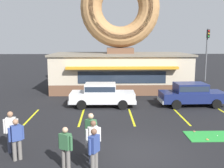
# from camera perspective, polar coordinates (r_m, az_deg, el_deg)

# --- Properties ---
(ground_plane) EXTENTS (160.00, 160.00, 0.00)m
(ground_plane) POSITION_cam_1_polar(r_m,az_deg,el_deg) (11.16, 5.55, -14.47)
(ground_plane) COLOR black
(donut_shop_building) EXTENTS (12.30, 6.75, 10.96)m
(donut_shop_building) POSITION_cam_1_polar(r_m,az_deg,el_deg) (24.11, 1.76, 7.59)
(donut_shop_building) COLOR brown
(donut_shop_building) RESTS_ON ground
(mini_donut_near_right) EXTENTS (0.13, 0.13, 0.04)m
(mini_donut_near_right) POSITION_cam_1_polar(r_m,az_deg,el_deg) (12.99, 20.04, -11.27)
(mini_donut_near_right) COLOR #D17F47
(mini_donut_near_right) RESTS_ON putting_mat
(mini_donut_far_left) EXTENTS (0.13, 0.13, 0.04)m
(mini_donut_far_left) POSITION_cam_1_polar(r_m,az_deg,el_deg) (13.86, 17.46, -9.81)
(mini_donut_far_left) COLOR #A5724C
(mini_donut_far_left) RESTS_ON putting_mat
(golf_ball) EXTENTS (0.04, 0.04, 0.04)m
(golf_ball) POSITION_cam_1_polar(r_m,az_deg,el_deg) (13.63, 21.95, -10.39)
(golf_ball) COLOR white
(golf_ball) RESTS_ON putting_mat
(car_navy) EXTENTS (4.61, 2.08, 1.60)m
(car_navy) POSITION_cam_1_polar(r_m,az_deg,el_deg) (19.07, 16.92, -1.98)
(car_navy) COLOR navy
(car_navy) RESTS_ON ground
(car_white) EXTENTS (4.59, 2.04, 1.60)m
(car_white) POSITION_cam_1_polar(r_m,az_deg,el_deg) (18.10, -2.23, -2.17)
(car_white) COLOR silver
(car_white) RESTS_ON ground
(pedestrian_blue_sweater_man) EXTENTS (0.59, 0.29, 1.73)m
(pedestrian_blue_sweater_man) POSITION_cam_1_polar(r_m,az_deg,el_deg) (11.44, -21.11, -9.30)
(pedestrian_blue_sweater_man) COLOR #474C66
(pedestrian_blue_sweater_man) RESTS_ON ground
(pedestrian_hooded_kid) EXTENTS (0.40, 0.52, 1.61)m
(pedestrian_hooded_kid) POSITION_cam_1_polar(r_m,az_deg,el_deg) (9.14, -3.92, -13.95)
(pedestrian_hooded_kid) COLOR slate
(pedestrian_hooded_kid) RESTS_ON ground
(pedestrian_leather_jacket_man) EXTENTS (0.56, 0.36, 1.63)m
(pedestrian_leather_jacket_man) POSITION_cam_1_polar(r_m,az_deg,el_deg) (9.92, -4.08, -11.96)
(pedestrian_leather_jacket_man) COLOR #474C66
(pedestrian_leather_jacket_man) RESTS_ON ground
(pedestrian_clipboard_woman) EXTENTS (0.51, 0.41, 1.62)m
(pedestrian_clipboard_woman) POSITION_cam_1_polar(r_m,az_deg,el_deg) (10.71, -20.09, -10.92)
(pedestrian_clipboard_woman) COLOR slate
(pedestrian_clipboard_woman) RESTS_ON ground
(pedestrian_beanie_man) EXTENTS (0.53, 0.40, 1.56)m
(pedestrian_beanie_man) POSITION_cam_1_polar(r_m,az_deg,el_deg) (9.56, -10.08, -13.22)
(pedestrian_beanie_man) COLOR slate
(pedestrian_beanie_man) RESTS_ON ground
(pedestrian_crossing_woman) EXTENTS (0.51, 0.41, 1.71)m
(pedestrian_crossing_woman) POSITION_cam_1_polar(r_m,az_deg,el_deg) (10.54, -4.61, -10.34)
(pedestrian_crossing_woman) COLOR slate
(pedestrian_crossing_woman) RESTS_ON ground
(trash_bin) EXTENTS (0.57, 0.57, 0.97)m
(trash_bin) POSITION_cam_1_polar(r_m,az_deg,el_deg) (22.36, 17.89, -1.37)
(trash_bin) COLOR #232833
(trash_bin) RESTS_ON ground
(traffic_light_pole) EXTENTS (0.28, 0.47, 5.80)m
(traffic_light_pole) POSITION_cam_1_polar(r_m,az_deg,el_deg) (30.90, 19.98, 7.38)
(traffic_light_pole) COLOR #595B60
(traffic_light_pole) RESTS_ON ground
(parking_stripe_far_left) EXTENTS (0.12, 3.60, 0.01)m
(parking_stripe_far_left) POSITION_cam_1_polar(r_m,az_deg,el_deg) (16.39, -17.25, -6.98)
(parking_stripe_far_left) COLOR yellow
(parking_stripe_far_left) RESTS_ON ground
(parking_stripe_left) EXTENTS (0.12, 3.60, 0.01)m
(parking_stripe_left) POSITION_cam_1_polar(r_m,az_deg,el_deg) (15.84, -6.66, -7.17)
(parking_stripe_left) COLOR yellow
(parking_stripe_left) RESTS_ON ground
(parking_stripe_mid_left) EXTENTS (0.12, 3.60, 0.01)m
(parking_stripe_mid_left) POSITION_cam_1_polar(r_m,az_deg,el_deg) (15.85, 4.28, -7.12)
(parking_stripe_mid_left) COLOR yellow
(parking_stripe_mid_left) RESTS_ON ground
(parking_stripe_centre) EXTENTS (0.12, 3.60, 0.01)m
(parking_stripe_centre) POSITION_cam_1_polar(r_m,az_deg,el_deg) (16.43, 14.83, -6.82)
(parking_stripe_centre) COLOR yellow
(parking_stripe_centre) RESTS_ON ground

